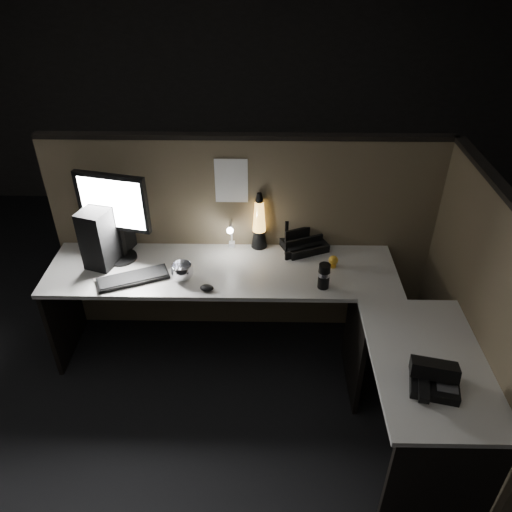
{
  "coord_description": "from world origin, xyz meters",
  "views": [
    {
      "loc": [
        0.12,
        -2.06,
        2.65
      ],
      "look_at": [
        0.08,
        0.35,
        1.01
      ],
      "focal_mm": 35.0,
      "sensor_mm": 36.0,
      "label": 1
    }
  ],
  "objects_px": {
    "monitor": "(114,209)",
    "lava_lamp": "(259,225)",
    "keyboard": "(133,278)",
    "desk_phone": "(434,378)",
    "pc_tower": "(107,231)"
  },
  "relations": [
    {
      "from": "monitor",
      "to": "lava_lamp",
      "type": "distance_m",
      "value": 0.96
    },
    {
      "from": "monitor",
      "to": "keyboard",
      "type": "bearing_deg",
      "value": -49.1
    },
    {
      "from": "keyboard",
      "to": "desk_phone",
      "type": "height_order",
      "value": "desk_phone"
    },
    {
      "from": "lava_lamp",
      "to": "pc_tower",
      "type": "bearing_deg",
      "value": -171.78
    },
    {
      "from": "lava_lamp",
      "to": "keyboard",
      "type": "bearing_deg",
      "value": -153.04
    },
    {
      "from": "keyboard",
      "to": "desk_phone",
      "type": "distance_m",
      "value": 1.87
    },
    {
      "from": "monitor",
      "to": "desk_phone",
      "type": "height_order",
      "value": "monitor"
    },
    {
      "from": "keyboard",
      "to": "lava_lamp",
      "type": "relative_size",
      "value": 1.07
    },
    {
      "from": "pc_tower",
      "to": "lava_lamp",
      "type": "distance_m",
      "value": 1.02
    },
    {
      "from": "pc_tower",
      "to": "lava_lamp",
      "type": "bearing_deg",
      "value": 26.39
    },
    {
      "from": "pc_tower",
      "to": "monitor",
      "type": "distance_m",
      "value": 0.19
    },
    {
      "from": "keyboard",
      "to": "lava_lamp",
      "type": "bearing_deg",
      "value": 4.51
    },
    {
      "from": "pc_tower",
      "to": "lava_lamp",
      "type": "xyz_separation_m",
      "value": [
        1.01,
        0.15,
        -0.03
      ]
    },
    {
      "from": "lava_lamp",
      "to": "desk_phone",
      "type": "xyz_separation_m",
      "value": [
        0.87,
        -1.25,
        -0.12
      ]
    },
    {
      "from": "monitor",
      "to": "desk_phone",
      "type": "xyz_separation_m",
      "value": [
        1.8,
        -1.09,
        -0.32
      ]
    }
  ]
}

